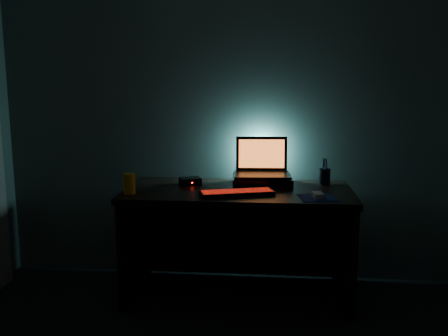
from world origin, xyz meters
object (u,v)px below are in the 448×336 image
object	(u,v)px
laptop	(262,166)
keyboard	(237,193)
router	(190,181)
juice_glass	(129,184)
pen_cup	(325,177)
mouse	(318,195)

from	to	relation	value
laptop	keyboard	world-z (taller)	laptop
router	juice_glass	bearing A→B (deg)	-159.98
pen_cup	mouse	bearing A→B (deg)	-101.21
laptop	pen_cup	distance (m)	0.44
juice_glass	router	bearing A→B (deg)	42.39
keyboard	juice_glass	bearing A→B (deg)	165.00
mouse	router	bearing A→B (deg)	149.52
juice_glass	keyboard	bearing A→B (deg)	1.95
keyboard	router	xyz separation A→B (m)	(-0.34, 0.29, 0.01)
mouse	router	size ratio (longest dim) A/B	0.57
juice_glass	router	world-z (taller)	juice_glass
keyboard	pen_cup	xyz separation A→B (m)	(0.58, 0.37, 0.04)
laptop	pen_cup	bearing A→B (deg)	-3.34
pen_cup	router	size ratio (longest dim) A/B	0.65
keyboard	mouse	world-z (taller)	mouse
pen_cup	juice_glass	world-z (taller)	juice_glass
keyboard	mouse	bearing A→B (deg)	-21.32
keyboard	pen_cup	distance (m)	0.69
router	keyboard	bearing A→B (deg)	-62.52
laptop	pen_cup	size ratio (longest dim) A/B	3.57
mouse	pen_cup	world-z (taller)	pen_cup
keyboard	mouse	size ratio (longest dim) A/B	4.99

